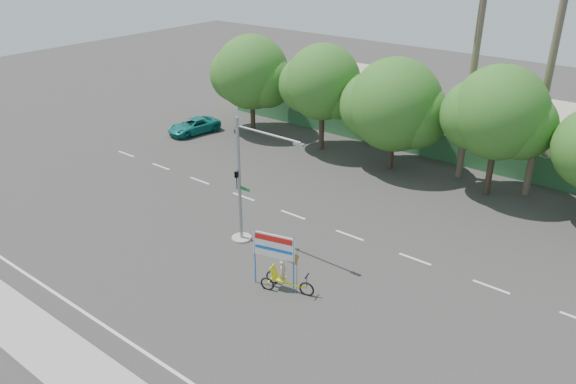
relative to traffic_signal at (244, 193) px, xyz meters
The scene contains 14 objects.
ground 5.40m from the traffic_signal, 61.13° to the right, with size 120.00×120.00×0.00m, color #33302D.
sidewalk_near 12.04m from the traffic_signal, 79.17° to the right, with size 50.00×2.40×0.12m, color gray.
fence 17.76m from the traffic_signal, 82.85° to the left, with size 38.00×0.08×2.00m, color #336B3D.
building_left 23.38m from the traffic_signal, 109.52° to the left, with size 12.00×8.00×4.00m, color #B8A892.
building_right 24.29m from the traffic_signal, 65.15° to the left, with size 14.00×8.00×3.60m, color #B8A892.
tree_far_left 18.45m from the traffic_signal, 130.22° to the left, with size 7.14×6.00×7.96m.
tree_left 14.99m from the traffic_signal, 109.08° to the left, with size 6.66×5.60×8.07m.
tree_center 14.15m from the traffic_signal, 85.33° to the left, with size 7.62×6.40×7.85m.
tree_right 16.38m from the traffic_signal, 59.83° to the left, with size 6.90×5.80×8.36m.
palm_tall 20.04m from the traffic_signal, 56.69° to the left, with size 3.73×3.79×17.45m.
palm_short 17.56m from the traffic_signal, 69.84° to the left, with size 3.73×3.79×14.45m.
traffic_signal is the anchor object (origin of this frame).
trike_billboard 5.19m from the traffic_signal, 28.38° to the right, with size 3.00×1.16×3.03m.
pickup_truck 18.68m from the traffic_signal, 145.44° to the left, with size 2.05×4.44×1.23m, color #10766D.
Camera 1 is at (16.13, -15.52, 15.61)m, focal length 35.00 mm.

